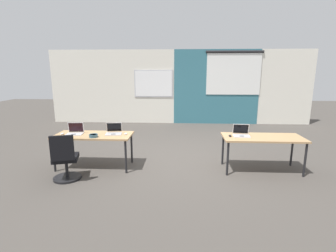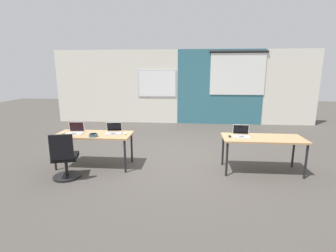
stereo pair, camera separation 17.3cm
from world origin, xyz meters
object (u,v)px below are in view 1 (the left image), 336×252
object	(u,v)px
mouse_near_left_end	(62,134)
desk_near_left	(94,137)
snack_bowl	(93,136)
mouse_near_left_inner	(126,134)
laptop_near_left_end	(75,132)
laptop_near_left_inner	(114,132)
desk_near_right	(263,140)
laptop_near_right_inner	(241,133)
mouse_near_right_inner	(230,136)
chair_near_left_end	(65,161)

from	to	relation	value
mouse_near_left_end	desk_near_left	bearing A→B (deg)	3.46
desk_near_left	snack_bowl	bearing A→B (deg)	-70.50
mouse_near_left_inner	mouse_near_left_end	world-z (taller)	same
desk_near_left	laptop_near_left_end	size ratio (longest dim) A/B	4.56
mouse_near_left_inner	mouse_near_left_end	distance (m)	1.33
laptop_near_left_inner	mouse_near_left_end	xyz separation A→B (m)	(-1.07, -0.12, -0.03)
mouse_near_left_end	desk_near_right	bearing A→B (deg)	0.54
desk_near_right	laptop_near_right_inner	size ratio (longest dim) A/B	4.53
desk_near_left	mouse_near_right_inner	world-z (taller)	mouse_near_right_inner
snack_bowl	mouse_near_right_inner	bearing A→B (deg)	4.26
desk_near_right	laptop_near_left_inner	bearing A→B (deg)	178.56
laptop_near_right_inner	mouse_near_right_inner	world-z (taller)	laptop_near_right_inner
desk_near_right	mouse_near_right_inner	world-z (taller)	mouse_near_right_inner
mouse_near_left_inner	laptop_near_right_inner	distance (m)	2.40
desk_near_left	chair_near_left_end	world-z (taller)	chair_near_left_end
desk_near_left	laptop_near_left_inner	size ratio (longest dim) A/B	4.33
mouse_near_right_inner	snack_bowl	distance (m)	2.77
mouse_near_left_inner	laptop_near_left_end	size ratio (longest dim) A/B	0.30
chair_near_left_end	laptop_near_left_end	bearing A→B (deg)	-98.61
laptop_near_right_inner	laptop_near_left_end	bearing A→B (deg)	-174.54
desk_near_right	snack_bowl	distance (m)	3.43
laptop_near_left_end	mouse_near_left_end	bearing A→B (deg)	-174.21
desk_near_left	snack_bowl	xyz separation A→B (m)	(0.08, -0.22, 0.10)
laptop_near_left_inner	mouse_near_right_inner	distance (m)	2.42
desk_near_left	laptop_near_left_inner	xyz separation A→B (m)	(0.42, 0.08, 0.11)
mouse_near_right_inner	laptop_near_left_end	distance (m)	3.24
desk_near_left	laptop_near_right_inner	xyz separation A→B (m)	(3.08, 0.05, 0.11)
laptop_near_right_inner	laptop_near_left_inner	bearing A→B (deg)	-175.81
laptop_near_left_end	desk_near_right	bearing A→B (deg)	-4.93
laptop_near_left_inner	laptop_near_right_inner	xyz separation A→B (m)	(2.66, -0.03, 0.00)
desk_near_right	laptop_near_left_inner	world-z (taller)	laptop_near_left_inner
laptop_near_right_inner	mouse_near_left_end	bearing A→B (deg)	-173.86
mouse_near_left_end	snack_bowl	bearing A→B (deg)	-14.11
laptop_near_left_end	laptop_near_right_inner	bearing A→B (deg)	-4.08
desk_near_right	laptop_near_right_inner	world-z (taller)	laptop_near_right_inner
desk_near_right	laptop_near_left_end	size ratio (longest dim) A/B	4.56
mouse_near_left_inner	laptop_near_left_end	distance (m)	1.08
mouse_near_right_inner	snack_bowl	xyz separation A→B (m)	(-2.76, -0.21, 0.02)
laptop_near_left_end	snack_bowl	xyz separation A→B (m)	(0.48, -0.23, -0.02)
mouse_near_left_inner	chair_near_left_end	distance (m)	1.28
desk_near_right	mouse_near_left_end	distance (m)	4.15
desk_near_right	mouse_near_left_end	size ratio (longest dim) A/B	15.42
laptop_near_left_end	chair_near_left_end	world-z (taller)	laptop_near_left_end
laptop_near_left_end	mouse_near_left_inner	bearing A→B (deg)	-3.80
mouse_near_left_end	laptop_near_left_inner	bearing A→B (deg)	6.24
mouse_near_right_inner	chair_near_left_end	xyz separation A→B (m)	(-3.15, -0.69, -0.36)
laptop_near_right_inner	chair_near_left_end	distance (m)	3.49
mouse_near_left_end	chair_near_left_end	world-z (taller)	chair_near_left_end
mouse_near_right_inner	mouse_near_left_end	distance (m)	3.49
laptop_near_left_inner	snack_bowl	xyz separation A→B (m)	(-0.34, -0.30, -0.01)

